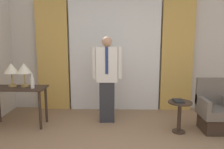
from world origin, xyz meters
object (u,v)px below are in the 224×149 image
bottle_by_lamp (32,82)px  person (107,76)px  table_lamp_right (24,69)px  armchair (214,112)px  table_lamp_left (11,69)px  book (178,101)px  side_table (180,112)px  desk (18,94)px

bottle_by_lamp → person: size_ratio=0.16×
table_lamp_right → person: size_ratio=0.27×
bottle_by_lamp → armchair: bottle_by_lamp is taller
table_lamp_left → book: 3.18m
table_lamp_right → side_table: table_lamp_right is taller
book → table_lamp_right: bearing=173.3°
desk → book: bearing=-5.0°
desk → armchair: armchair is taller
person → side_table: 1.51m
desk → armchair: (3.69, -0.16, -0.27)m
desk → book: size_ratio=4.78×
bottle_by_lamp → armchair: (3.36, -0.09, -0.53)m
table_lamp_left → table_lamp_right: bearing=0.0°
person → side_table: bearing=-20.4°
bottle_by_lamp → armchair: 3.40m
table_lamp_left → bottle_by_lamp: 0.52m
table_lamp_right → bottle_by_lamp: size_ratio=1.65×
side_table → book: size_ratio=2.53×
desk → bottle_by_lamp: size_ratio=3.92×
table_lamp_left → person: 1.84m
desk → table_lamp_right: bearing=32.1°
desk → side_table: bearing=-5.0°
bottle_by_lamp → person: person is taller
table_lamp_right → side_table: 3.01m
person → armchair: (1.98, -0.38, -0.59)m
armchair → side_table: bearing=-170.7°
book → desk: bearing=175.0°
table_lamp_right → bottle_by_lamp: (0.20, -0.14, -0.22)m
person → armchair: size_ratio=1.81×
table_lamp_right → book: size_ratio=2.02×
side_table → person: bearing=159.6°
table_lamp_right → bottle_by_lamp: table_lamp_right is taller
table_lamp_right → book: (2.88, -0.34, -0.51)m
person → bottle_by_lamp: bearing=-168.0°
armchair → side_table: (-0.66, -0.11, 0.04)m
book → bottle_by_lamp: bearing=175.9°
armchair → book: (-0.69, -0.10, 0.24)m
bottle_by_lamp → person: bearing=12.0°
armchair → table_lamp_left: bearing=176.5°
table_lamp_left → person: person is taller
table_lamp_right → bottle_by_lamp: bearing=-35.7°
table_lamp_right → person: person is taller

